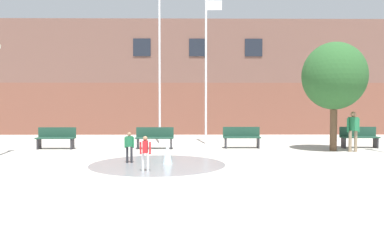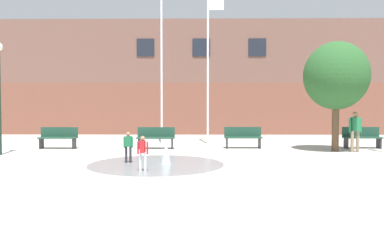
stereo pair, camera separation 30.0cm
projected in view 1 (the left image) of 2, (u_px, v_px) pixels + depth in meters
name	position (u px, v px, depth m)	size (l,w,h in m)	color
ground_plane	(221.00, 204.00, 6.94)	(100.00, 100.00, 0.00)	#B2ADA3
library_building	(197.00, 80.00, 26.49)	(36.00, 6.05, 7.28)	brown
splash_fountain	(161.00, 160.00, 11.65)	(4.22, 4.22, 0.71)	gray
park_bench_far_left	(56.00, 138.00, 15.79)	(1.60, 0.44, 0.91)	#28282D
park_bench_under_left_flagpole	(155.00, 137.00, 15.85)	(1.60, 0.44, 0.91)	#28282D
park_bench_under_right_flagpole	(242.00, 137.00, 16.12)	(1.60, 0.44, 0.91)	#28282D
park_bench_near_trashcan	(359.00, 137.00, 16.20)	(1.60, 0.44, 0.91)	#28282D
child_with_pink_shirt	(145.00, 151.00, 10.33)	(0.31, 0.22, 0.99)	silver
child_running	(129.00, 145.00, 11.89)	(0.31, 0.23, 0.99)	#28282D
adult_near_bench	(353.00, 128.00, 14.78)	(0.50, 0.39, 1.59)	#89755B
flagpole_left	(160.00, 55.00, 17.74)	(0.80, 0.10, 7.98)	silver
flagpole_right	(207.00, 63.00, 17.78)	(0.80, 0.10, 7.21)	silver
street_tree_near_building	(334.00, 76.00, 15.02)	(2.55, 2.55, 4.38)	brown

